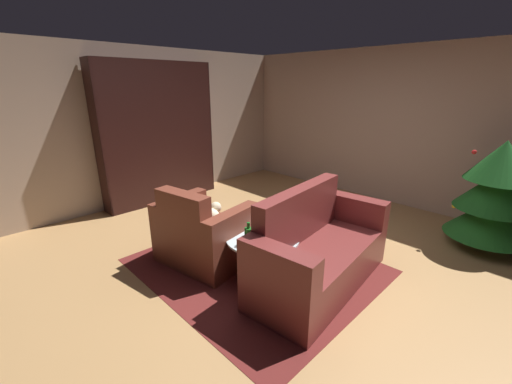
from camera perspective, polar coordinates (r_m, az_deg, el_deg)
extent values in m
plane|color=#AE814E|center=(3.83, 5.74, -11.71)|extent=(7.29, 7.29, 0.00)
cube|color=tan|center=(5.76, 24.34, 10.33)|extent=(6.20, 0.06, 2.51)
cube|color=tan|center=(5.79, -18.29, 11.07)|extent=(0.06, 5.57, 2.51)
cube|color=maroon|center=(3.67, -0.04, -12.94)|extent=(2.42, 2.10, 0.01)
cube|color=black|center=(5.49, -16.28, 9.70)|extent=(0.03, 1.95, 2.28)
cube|color=black|center=(6.12, -8.97, 11.07)|extent=(0.33, 0.02, 2.28)
cube|color=black|center=(5.25, -26.39, 8.12)|extent=(0.33, 0.02, 2.28)
cube|color=black|center=(5.89, -16.01, -1.07)|extent=(0.30, 1.90, 0.03)
cube|color=black|center=(5.76, -16.41, 3.16)|extent=(0.30, 1.90, 0.03)
cube|color=black|center=(5.66, -16.82, 7.57)|extent=(0.30, 1.90, 0.02)
cube|color=black|center=(5.59, -17.26, 12.10)|extent=(0.30, 1.90, 0.02)
cube|color=black|center=(5.57, -17.72, 16.71)|extent=(0.30, 1.90, 0.02)
cube|color=black|center=(5.58, -18.21, 21.33)|extent=(0.30, 1.90, 0.03)
cube|color=black|center=(5.77, -17.32, 6.95)|extent=(0.05, 1.16, 0.72)
cube|color=black|center=(5.75, -17.20, 6.92)|extent=(0.03, 1.19, 0.75)
cube|color=purple|center=(6.35, -9.30, 2.50)|extent=(0.16, 0.03, 0.32)
cube|color=teal|center=(6.33, -9.64, 2.12)|extent=(0.16, 0.04, 0.25)
cube|color=#874296|center=(6.28, -9.96, 2.47)|extent=(0.18, 0.05, 0.36)
cube|color=gold|center=(6.25, -10.28, 1.96)|extent=(0.21, 0.05, 0.27)
cube|color=#338741|center=(6.22, -10.83, 2.39)|extent=(0.17, 0.04, 0.39)
cube|color=teal|center=(6.18, -10.98, 2.02)|extent=(0.24, 0.04, 0.34)
cube|color=#4B2732|center=(6.10, -9.79, 14.96)|extent=(0.21, 0.03, 0.36)
cube|color=#21757E|center=(6.06, -10.10, 14.53)|extent=(0.24, 0.05, 0.28)
cube|color=gold|center=(6.03, -10.53, 14.98)|extent=(0.24, 0.04, 0.38)
cube|color=orange|center=(6.03, -11.14, 14.93)|extent=(0.16, 0.04, 0.38)
cube|color=navy|center=(6.01, -11.49, 14.32)|extent=(0.16, 0.03, 0.26)
cube|color=#C23B24|center=(5.99, -11.89, 14.75)|extent=(0.16, 0.05, 0.36)
cube|color=#22438F|center=(5.95, -12.26, 14.75)|extent=(0.17, 0.03, 0.37)
cube|color=#BB2532|center=(5.91, -12.40, 14.30)|extent=(0.23, 0.03, 0.28)
cube|color=orange|center=(6.07, -9.99, 18.76)|extent=(0.24, 0.05, 0.27)
cube|color=#A399A3|center=(6.05, -10.34, 18.74)|extent=(0.24, 0.03, 0.27)
cube|color=#463318|center=(6.03, -10.76, 19.16)|extent=(0.22, 0.03, 0.36)
cube|color=#C23A1A|center=(6.01, -11.00, 18.81)|extent=(0.23, 0.03, 0.29)
cube|color=#173E96|center=(6.02, -11.55, 19.22)|extent=(0.16, 0.03, 0.38)
cube|color=#33824C|center=(5.96, -11.74, 19.26)|extent=(0.24, 0.05, 0.39)
cube|color=#1C507D|center=(5.96, -12.27, 18.54)|extent=(0.17, 0.03, 0.25)
cube|color=#413D1B|center=(5.91, -12.54, 18.99)|extent=(0.22, 0.05, 0.34)
cube|color=tan|center=(5.89, -13.00, 18.56)|extent=(0.20, 0.04, 0.26)
cube|color=brown|center=(3.74, -8.95, -8.82)|extent=(0.77, 0.86, 0.43)
cube|color=brown|center=(3.37, -12.85, -3.85)|extent=(0.67, 0.27, 0.46)
cube|color=brown|center=(3.44, -4.20, -8.84)|extent=(0.27, 0.77, 0.69)
cube|color=brown|center=(3.96, -13.24, -5.48)|extent=(0.27, 0.77, 0.69)
ellipsoid|color=beige|center=(3.66, -8.31, -4.16)|extent=(0.31, 0.22, 0.18)
sphere|color=beige|center=(3.73, -7.19, -2.74)|extent=(0.13, 0.13, 0.13)
cube|color=maroon|center=(3.35, 11.52, -12.55)|extent=(0.85, 1.41, 0.42)
cube|color=maroon|center=(3.25, 7.77, -3.80)|extent=(0.30, 1.35, 0.54)
cube|color=maroon|center=(2.72, 3.81, -16.62)|extent=(0.73, 0.26, 0.72)
cube|color=maroon|center=(3.91, 16.95, -5.85)|extent=(0.73, 0.26, 0.72)
cylinder|color=black|center=(3.30, 3.91, -12.76)|extent=(0.04, 0.04, 0.43)
cylinder|color=black|center=(3.58, 2.21, -9.95)|extent=(0.04, 0.04, 0.43)
cylinder|color=black|center=(3.36, -2.28, -12.05)|extent=(0.04, 0.04, 0.43)
cylinder|color=silver|center=(3.30, 1.19, -8.19)|extent=(0.76, 0.76, 0.02)
cube|color=gray|center=(3.34, 1.23, -7.42)|extent=(0.22, 0.13, 0.03)
cube|color=red|center=(3.33, 1.16, -7.09)|extent=(0.16, 0.16, 0.02)
cube|color=gray|center=(3.33, 1.31, -6.77)|extent=(0.23, 0.17, 0.02)
cube|color=gray|center=(3.33, 1.17, -6.38)|extent=(0.19, 0.15, 0.02)
cube|color=gray|center=(3.31, 1.07, -6.14)|extent=(0.15, 0.12, 0.02)
cube|color=red|center=(3.31, 1.32, -5.74)|extent=(0.19, 0.16, 0.02)
cylinder|color=#1E611E|center=(3.13, -1.35, -7.89)|extent=(0.08, 0.08, 0.17)
cylinder|color=#1E611E|center=(3.08, -1.37, -5.97)|extent=(0.03, 0.03, 0.06)
cylinder|color=brown|center=(4.92, 35.39, -7.12)|extent=(0.08, 0.08, 0.16)
cone|color=#1C5F20|center=(4.81, 36.09, -3.73)|extent=(0.92, 0.92, 0.47)
cone|color=#1C5F20|center=(4.70, 36.90, 0.27)|extent=(0.82, 0.82, 0.47)
cone|color=#1C5F20|center=(4.63, 37.75, 4.42)|extent=(0.73, 0.73, 0.47)
sphere|color=yellow|center=(4.72, 31.85, -2.14)|extent=(0.06, 0.06, 0.06)
sphere|color=red|center=(4.64, 34.36, 5.91)|extent=(0.05, 0.05, 0.05)
sphere|color=red|center=(5.11, 38.41, -2.34)|extent=(0.07, 0.07, 0.07)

